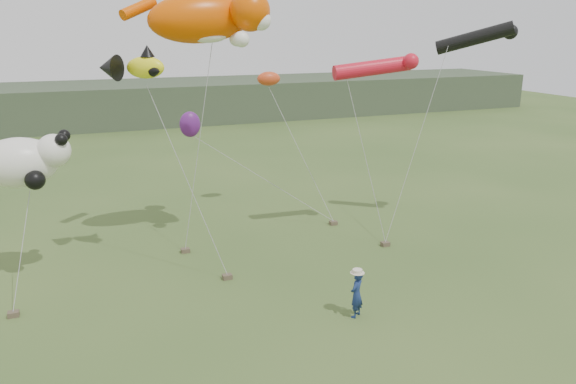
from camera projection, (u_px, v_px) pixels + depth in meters
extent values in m
plane|color=#385123|center=(331.00, 305.00, 20.03)|extent=(120.00, 120.00, 0.00)
cube|color=#2D3D28|center=(149.00, 102.00, 59.71)|extent=(90.00, 12.00, 4.00)
imported|color=navy|center=(357.00, 294.00, 18.99)|extent=(0.72, 0.68, 1.65)
cube|color=brown|center=(185.00, 250.00, 24.68)|extent=(0.36, 0.29, 0.19)
cube|color=brown|center=(227.00, 277.00, 22.07)|extent=(0.36, 0.29, 0.19)
cube|color=brown|center=(385.00, 244.00, 25.42)|extent=(0.36, 0.29, 0.19)
cube|color=brown|center=(13.00, 314.00, 19.18)|extent=(0.36, 0.29, 0.19)
cube|color=brown|center=(333.00, 223.00, 28.17)|extent=(0.36, 0.29, 0.19)
ellipsoid|color=#DD4D00|center=(201.00, 18.00, 22.51)|extent=(4.54, 2.24, 2.24)
sphere|color=#DD4D00|center=(250.00, 11.00, 22.26)|extent=(1.62, 1.62, 1.62)
sphere|color=white|center=(261.00, 20.00, 22.24)|extent=(0.81, 0.81, 0.81)
ellipsoid|color=white|center=(207.00, 37.00, 22.53)|extent=(1.58, 0.79, 0.49)
sphere|color=white|center=(242.00, 39.00, 21.89)|extent=(0.63, 0.63, 0.63)
sphere|color=white|center=(237.00, 39.00, 23.08)|extent=(0.63, 0.63, 0.63)
cylinder|color=#DD4D00|center=(138.00, 8.00, 22.23)|extent=(1.67, 1.22, 0.97)
ellipsoid|color=yellow|center=(145.00, 68.00, 20.74)|extent=(1.61, 1.43, 0.84)
cone|color=black|center=(108.00, 68.00, 20.57)|extent=(1.19, 1.23, 0.97)
cone|color=black|center=(147.00, 51.00, 20.61)|extent=(0.54, 0.54, 0.43)
cone|color=black|center=(157.00, 71.00, 20.40)|extent=(0.57, 0.60, 0.43)
cone|color=black|center=(152.00, 69.00, 21.36)|extent=(0.57, 0.60, 0.43)
cylinder|color=black|center=(474.00, 38.00, 25.34)|extent=(2.97, 2.73, 1.53)
sphere|color=black|center=(510.00, 32.00, 25.31)|extent=(0.67, 0.67, 0.67)
cylinder|color=red|center=(372.00, 68.00, 24.43)|extent=(3.59, 1.12, 1.03)
sphere|color=red|center=(411.00, 61.00, 24.40)|extent=(0.70, 0.70, 0.70)
ellipsoid|color=white|center=(19.00, 162.00, 20.51)|extent=(2.76, 1.84, 1.84)
sphere|color=white|center=(54.00, 151.00, 20.55)|extent=(1.23, 1.23, 1.23)
sphere|color=black|center=(61.00, 140.00, 20.16)|extent=(0.45, 0.45, 0.45)
sphere|color=black|center=(64.00, 135.00, 20.97)|extent=(0.45, 0.45, 0.45)
sphere|color=black|center=(35.00, 180.00, 20.10)|extent=(0.71, 0.71, 0.71)
ellipsoid|color=#CA411B|center=(269.00, 79.00, 28.38)|extent=(1.21, 0.70, 0.70)
ellipsoid|color=#56196B|center=(190.00, 124.00, 27.48)|extent=(1.03, 0.69, 1.26)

